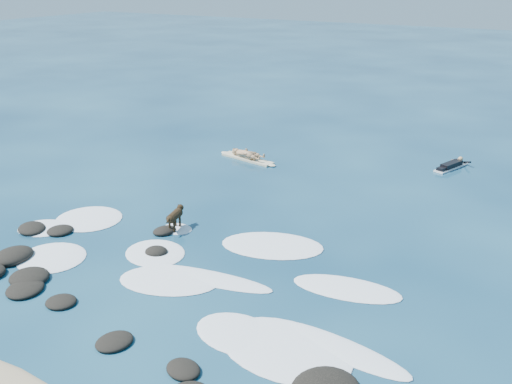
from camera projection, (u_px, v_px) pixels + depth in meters
The scene contains 6 objects.
ground at pixel (184, 259), 17.54m from camera, with size 160.00×160.00×0.00m, color #0A2642.
reef_rocks at pixel (100, 300), 15.21m from camera, with size 13.98×7.30×0.42m.
breaking_foam at pixel (193, 274), 16.65m from camera, with size 14.34×7.31×0.12m.
standing_surfer_rig at pixel (247, 144), 26.36m from camera, with size 3.32×1.06×1.89m.
paddling_surfer_rig at pixel (452, 165), 25.45m from camera, with size 1.32×2.24×0.39m.
dog at pixel (175, 215), 19.31m from camera, with size 0.48×1.26×0.81m.
Camera 1 is at (9.68, -12.41, 8.33)m, focal length 40.00 mm.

